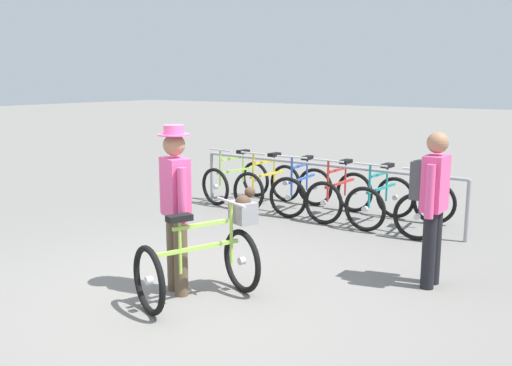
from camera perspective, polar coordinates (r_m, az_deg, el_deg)
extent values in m
plane|color=slate|center=(5.91, -7.46, -11.14)|extent=(80.00, 80.00, 0.00)
cylinder|color=#99999E|center=(10.27, -4.48, 0.65)|extent=(0.06, 0.06, 0.85)
cylinder|color=#99999E|center=(8.07, 20.60, -2.69)|extent=(0.06, 0.06, 0.85)
cylinder|color=#99999E|center=(8.88, 6.58, 1.85)|extent=(4.55, 0.26, 0.05)
torus|color=black|center=(10.51, -0.06, 0.39)|extent=(0.67, 0.18, 0.66)
cylinder|color=#B7B7BC|center=(10.51, -0.06, 0.39)|extent=(0.09, 0.07, 0.08)
torus|color=black|center=(9.80, -4.13, -0.38)|extent=(0.67, 0.18, 0.66)
cylinder|color=#B7B7BC|center=(9.80, -4.13, -0.38)|extent=(0.09, 0.07, 0.08)
cube|color=#9ED14C|center=(10.11, -2.03, 1.27)|extent=(0.17, 0.91, 0.04)
cube|color=#9ED14C|center=(10.04, -2.24, 2.50)|extent=(0.13, 0.61, 0.04)
cylinder|color=#9ED14C|center=(10.23, -1.31, 1.67)|extent=(0.03, 0.03, 0.55)
cube|color=black|center=(10.19, -1.31, 3.20)|extent=(0.15, 0.26, 0.06)
cylinder|color=#9ED14C|center=(9.83, -3.63, 1.52)|extent=(0.03, 0.03, 0.63)
cylinder|color=#B7B7BC|center=(9.79, -3.65, 3.35)|extent=(0.52, 0.11, 0.03)
torus|color=black|center=(10.13, 2.98, -0.01)|extent=(0.67, 0.15, 0.66)
cylinder|color=#B7B7BC|center=(10.13, 2.98, -0.01)|extent=(0.09, 0.07, 0.08)
torus|color=black|center=(9.35, -0.76, -0.89)|extent=(0.67, 0.15, 0.66)
cylinder|color=#B7B7BC|center=(9.35, -0.76, -0.89)|extent=(0.09, 0.07, 0.08)
cube|color=yellow|center=(9.69, 1.19, 0.88)|extent=(0.12, 0.92, 0.04)
cube|color=yellow|center=(9.62, 1.01, 2.16)|extent=(0.09, 0.61, 0.04)
cylinder|color=yellow|center=(9.83, 1.86, 1.30)|extent=(0.03, 0.03, 0.55)
cube|color=black|center=(9.79, 1.87, 2.89)|extent=(0.14, 0.25, 0.06)
cylinder|color=yellow|center=(9.38, -0.28, 1.11)|extent=(0.03, 0.03, 0.63)
cylinder|color=#B7B7BC|center=(9.34, -0.28, 3.02)|extent=(0.52, 0.08, 0.03)
torus|color=black|center=(9.80, 5.96, -0.41)|extent=(0.66, 0.11, 0.66)
cylinder|color=#B7B7BC|center=(9.80, 5.96, -0.41)|extent=(0.08, 0.07, 0.08)
torus|color=black|center=(8.90, 3.24, -1.48)|extent=(0.66, 0.11, 0.66)
cylinder|color=#B7B7BC|center=(8.90, 3.24, -1.48)|extent=(0.08, 0.07, 0.08)
cube|color=#2D56B7|center=(9.31, 4.69, 0.44)|extent=(0.10, 0.92, 0.04)
cube|color=#2D56B7|center=(9.23, 4.58, 1.77)|extent=(0.08, 0.61, 0.04)
cylinder|color=#2D56B7|center=(9.46, 5.18, 0.91)|extent=(0.03, 0.03, 0.55)
cube|color=black|center=(9.42, 5.20, 2.56)|extent=(0.14, 0.25, 0.06)
cylinder|color=#2D56B7|center=(8.95, 3.62, 0.64)|extent=(0.03, 0.03, 0.63)
cylinder|color=#B7B7BC|center=(8.90, 3.64, 2.64)|extent=(0.52, 0.06, 0.03)
torus|color=black|center=(9.45, 9.89, -0.92)|extent=(0.66, 0.10, 0.66)
cylinder|color=#B7B7BC|center=(9.45, 9.89, -0.92)|extent=(0.08, 0.06, 0.08)
torus|color=black|center=(8.57, 6.83, -2.01)|extent=(0.66, 0.10, 0.66)
cylinder|color=#B7B7BC|center=(8.57, 6.83, -2.01)|extent=(0.08, 0.06, 0.08)
cube|color=red|center=(8.96, 8.48, -0.03)|extent=(0.07, 0.92, 0.04)
cube|color=red|center=(8.88, 8.36, 1.35)|extent=(0.06, 0.61, 0.04)
cylinder|color=red|center=(9.11, 9.03, 0.45)|extent=(0.03, 0.03, 0.55)
cube|color=black|center=(9.07, 9.08, 2.16)|extent=(0.13, 0.24, 0.06)
cylinder|color=red|center=(8.61, 7.28, 0.18)|extent=(0.03, 0.03, 0.63)
cylinder|color=#B7B7BC|center=(8.56, 7.33, 2.26)|extent=(0.52, 0.05, 0.03)
torus|color=black|center=(9.15, 13.89, -1.44)|extent=(0.66, 0.13, 0.66)
cylinder|color=#B7B7BC|center=(9.15, 13.89, -1.44)|extent=(0.08, 0.07, 0.08)
torus|color=black|center=(8.25, 10.93, -2.60)|extent=(0.66, 0.13, 0.66)
cylinder|color=#B7B7BC|center=(8.25, 10.93, -2.60)|extent=(0.08, 0.07, 0.08)
cube|color=teal|center=(8.66, 12.55, -0.53)|extent=(0.10, 0.92, 0.04)
cube|color=teal|center=(8.57, 12.46, 0.89)|extent=(0.08, 0.61, 0.04)
cylinder|color=teal|center=(8.81, 13.08, -0.03)|extent=(0.03, 0.03, 0.55)
cube|color=black|center=(8.77, 13.15, 1.73)|extent=(0.14, 0.25, 0.06)
cylinder|color=teal|center=(8.30, 11.40, -0.33)|extent=(0.03, 0.03, 0.63)
cylinder|color=#B7B7BC|center=(8.24, 11.48, 1.83)|extent=(0.52, 0.06, 0.03)
torus|color=black|center=(8.93, 17.57, -1.91)|extent=(0.66, 0.12, 0.66)
cylinder|color=#B7B7BC|center=(8.93, 17.57, -1.91)|extent=(0.08, 0.07, 0.08)
torus|color=black|center=(7.96, 15.96, -3.30)|extent=(0.66, 0.12, 0.66)
cylinder|color=#B7B7BC|center=(7.96, 15.96, -3.30)|extent=(0.08, 0.07, 0.08)
cube|color=black|center=(8.40, 16.89, -1.07)|extent=(0.11, 0.92, 0.04)
cube|color=black|center=(8.31, 16.89, 0.39)|extent=(0.08, 0.61, 0.04)
cylinder|color=black|center=(8.57, 17.19, -0.53)|extent=(0.03, 0.03, 0.55)
cube|color=black|center=(8.52, 17.29, 1.29)|extent=(0.14, 0.25, 0.06)
cylinder|color=black|center=(8.01, 16.29, -0.92)|extent=(0.03, 0.03, 0.63)
cylinder|color=#B7B7BC|center=(7.96, 16.40, 1.30)|extent=(0.52, 0.07, 0.03)
torus|color=black|center=(5.40, -10.77, -9.64)|extent=(0.63, 0.30, 0.66)
cylinder|color=#B7B7BC|center=(5.40, -10.77, -9.64)|extent=(0.10, 0.09, 0.08)
torus|color=black|center=(5.84, -1.45, -7.87)|extent=(0.63, 0.30, 0.66)
cylinder|color=#B7B7BC|center=(5.84, -1.45, -7.87)|extent=(0.10, 0.09, 0.08)
cube|color=#9ED14C|center=(5.53, -5.96, -6.55)|extent=(0.38, 0.87, 0.04)
cube|color=#9ED14C|center=(5.49, -5.54, -4.22)|extent=(0.26, 0.58, 0.04)
cylinder|color=#9ED14C|center=(5.44, -7.69, -6.33)|extent=(0.03, 0.03, 0.55)
cube|color=black|center=(5.36, -7.76, -3.52)|extent=(0.20, 0.27, 0.06)
cylinder|color=#9ED14C|center=(5.69, -2.51, -5.07)|extent=(0.03, 0.03, 0.63)
cylinder|color=#B7B7BC|center=(5.61, -2.54, -1.97)|extent=(0.49, 0.22, 0.03)
cube|color=gray|center=(5.71, -1.30, -2.98)|extent=(0.32, 0.28, 0.22)
ellipsoid|color=#4C3828|center=(5.69, -1.30, -2.00)|extent=(0.23, 0.22, 0.16)
sphere|color=#4C3828|center=(5.71, -0.62, -0.92)|extent=(0.11, 0.11, 0.11)
cylinder|color=brown|center=(5.77, -7.63, -7.36)|extent=(0.14, 0.14, 0.82)
cylinder|color=brown|center=(5.93, -8.33, -6.89)|extent=(0.14, 0.14, 0.82)
cube|color=#E54C8C|center=(5.68, -8.16, -0.37)|extent=(0.39, 0.32, 0.58)
cylinder|color=#E54C8C|center=(5.48, -7.45, -1.28)|extent=(0.09, 0.09, 0.55)
cylinder|color=#E54C8C|center=(5.88, -9.16, -0.52)|extent=(0.09, 0.09, 0.55)
sphere|color=#9E7051|center=(5.62, -8.27, 3.84)|extent=(0.22, 0.22, 0.22)
cylinder|color=#E05999|center=(5.61, -8.30, 4.86)|extent=(0.32, 0.32, 0.02)
cylinder|color=#E05999|center=(5.60, -8.31, 5.36)|extent=(0.20, 0.20, 0.09)
cylinder|color=black|center=(6.34, 17.57, -6.14)|extent=(0.14, 0.14, 0.82)
cylinder|color=black|center=(6.17, 17.05, -6.55)|extent=(0.14, 0.14, 0.82)
cube|color=#E54C8C|center=(6.10, 17.67, -0.02)|extent=(0.20, 0.34, 0.58)
cylinder|color=#E54C8C|center=(6.31, 18.43, -0.19)|extent=(0.09, 0.09, 0.55)
cylinder|color=#E54C8C|center=(5.89, 17.18, -0.84)|extent=(0.09, 0.09, 0.55)
sphere|color=#9E7051|center=(6.04, 17.89, 3.90)|extent=(0.22, 0.22, 0.22)
cube|color=#3F3F44|center=(6.14, 16.26, 0.32)|extent=(0.14, 0.26, 0.40)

